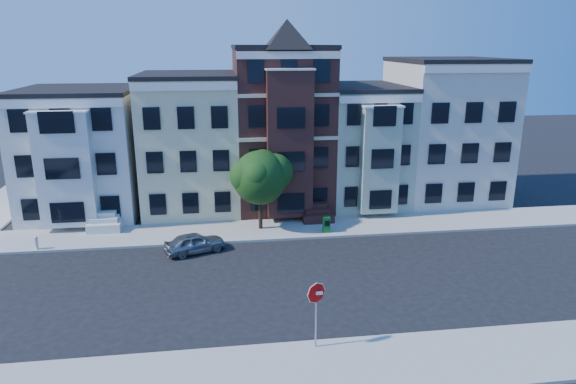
{
  "coord_description": "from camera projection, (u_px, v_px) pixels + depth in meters",
  "views": [
    {
      "loc": [
        -4.87,
        -25.05,
        12.41
      ],
      "look_at": [
        -1.04,
        2.94,
        4.2
      ],
      "focal_mm": 32.0,
      "sensor_mm": 36.0,
      "label": 1
    }
  ],
  "objects": [
    {
      "name": "house_cream",
      "position": [
        445.0,
        131.0,
        41.95
      ],
      "size": [
        8.0,
        9.0,
        11.0
      ],
      "primitive_type": "cube",
      "color": "beige",
      "rests_on": "ground"
    },
    {
      "name": "house_white",
      "position": [
        83.0,
        153.0,
        38.51
      ],
      "size": [
        8.0,
        9.0,
        9.0
      ],
      "primitive_type": "cube",
      "color": "silver",
      "rests_on": "ground"
    },
    {
      "name": "fire_hydrant",
      "position": [
        37.0,
        244.0,
        31.67
      ],
      "size": [
        0.29,
        0.29,
        0.68
      ],
      "primitive_type": "cylinder",
      "rotation": [
        0.0,
        0.0,
        -0.25
      ],
      "color": "silver",
      "rests_on": "far_sidewalk"
    },
    {
      "name": "house_brown",
      "position": [
        281.0,
        129.0,
        40.05
      ],
      "size": [
        7.0,
        9.0,
        12.0
      ],
      "primitive_type": "cube",
      "color": "#3B1A16",
      "rests_on": "ground"
    },
    {
      "name": "stop_sign",
      "position": [
        316.0,
        311.0,
        21.1
      ],
      "size": [
        0.92,
        0.18,
        3.33
      ],
      "primitive_type": null,
      "rotation": [
        0.0,
        0.0,
        0.06
      ],
      "color": "#B90002",
      "rests_on": "near_sidewalk"
    },
    {
      "name": "ground",
      "position": [
        314.0,
        280.0,
        27.93
      ],
      "size": [
        120.0,
        120.0,
        0.0
      ],
      "primitive_type": "plane",
      "color": "black"
    },
    {
      "name": "far_sidewalk",
      "position": [
        293.0,
        228.0,
        35.52
      ],
      "size": [
        60.0,
        4.0,
        0.15
      ],
      "primitive_type": "cube",
      "color": "#9E9B93",
      "rests_on": "ground"
    },
    {
      "name": "newspaper_box",
      "position": [
        326.0,
        224.0,
        34.51
      ],
      "size": [
        0.5,
        0.45,
        1.05
      ],
      "primitive_type": "cube",
      "rotation": [
        0.0,
        0.0,
        -0.07
      ],
      "color": "#0E5D22",
      "rests_on": "far_sidewalk"
    },
    {
      "name": "street_tree",
      "position": [
        260.0,
        181.0,
        34.4
      ],
      "size": [
        6.9,
        6.9,
        6.71
      ],
      "primitive_type": null,
      "rotation": [
        0.0,
        0.0,
        -0.22
      ],
      "color": "#214C18",
      "rests_on": "far_sidewalk"
    },
    {
      "name": "parked_car",
      "position": [
        195.0,
        243.0,
        31.48
      ],
      "size": [
        3.97,
        2.68,
        1.26
      ],
      "primitive_type": "imported",
      "rotation": [
        0.0,
        0.0,
        1.93
      ],
      "color": "gray",
      "rests_on": "ground"
    },
    {
      "name": "house_yellow",
      "position": [
        191.0,
        143.0,
        39.42
      ],
      "size": [
        7.0,
        9.0,
        10.0
      ],
      "primitive_type": "cube",
      "color": "beige",
      "rests_on": "ground"
    },
    {
      "name": "house_green",
      "position": [
        361.0,
        145.0,
        41.32
      ],
      "size": [
        6.0,
        9.0,
        9.0
      ],
      "primitive_type": "cube",
      "color": "#A0AD94",
      "rests_on": "ground"
    },
    {
      "name": "near_sidewalk",
      "position": [
        351.0,
        367.0,
        20.3
      ],
      "size": [
        60.0,
        4.0,
        0.15
      ],
      "primitive_type": "cube",
      "color": "#9E9B93",
      "rests_on": "ground"
    }
  ]
}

